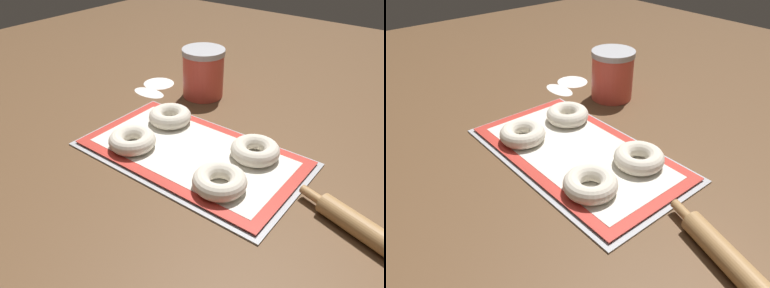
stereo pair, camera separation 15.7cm
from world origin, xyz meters
The scene contains 10 objects.
ground_plane centered at (0.00, 0.00, 0.00)m, with size 2.80×2.80×0.00m, color brown.
baking_tray centered at (-0.01, 0.00, 0.00)m, with size 0.53×0.31×0.01m.
baking_mat centered at (-0.01, 0.00, 0.01)m, with size 0.51×0.28×0.00m.
bagel_front_left centered at (-0.13, -0.07, 0.03)m, with size 0.11×0.11×0.04m.
bagel_front_right centered at (0.12, -0.07, 0.03)m, with size 0.11×0.11×0.04m.
bagel_back_left centered at (-0.14, 0.07, 0.03)m, with size 0.11×0.11×0.04m.
bagel_back_right centered at (0.12, 0.07, 0.03)m, with size 0.11×0.11×0.04m.
flour_canister centered at (-0.19, 0.28, 0.07)m, with size 0.13×0.13×0.15m.
flour_patch_near centered at (-0.36, 0.27, 0.00)m, with size 0.10×0.10×0.00m.
flour_patch_far centered at (-0.33, 0.19, 0.00)m, with size 0.11×0.06×0.00m.
Camera 2 is at (0.56, -0.47, 0.50)m, focal length 35.00 mm.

